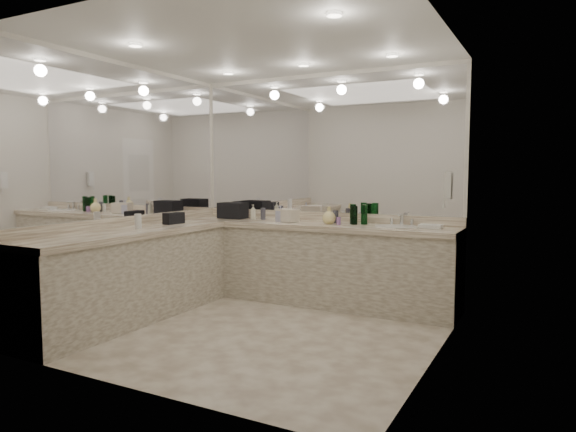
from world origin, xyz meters
The scene contains 35 objects.
floor centered at (0.00, 0.00, 0.00)m, with size 3.20×3.20×0.00m, color beige.
ceiling centered at (0.00, 0.00, 2.60)m, with size 3.20×3.20×0.00m, color white.
wall_back centered at (0.00, 1.50, 1.30)m, with size 3.20×0.02×2.60m, color silver.
wall_left centered at (-1.60, 0.00, 1.30)m, with size 0.02×3.00×2.60m, color silver.
wall_right centered at (1.60, 0.00, 1.30)m, with size 0.02×3.00×2.60m, color silver.
vanity_back_base centered at (0.00, 1.20, 0.42)m, with size 3.20×0.60×0.84m, color beige.
vanity_back_top centered at (0.00, 1.19, 0.87)m, with size 3.20×0.64×0.06m, color #F2E3CB.
vanity_left_base centered at (-1.30, -0.30, 0.42)m, with size 0.60×2.40×0.84m, color beige.
vanity_left_top centered at (-1.29, -0.30, 0.87)m, with size 0.64×2.42×0.06m, color #F2E3CB.
backsplash_back centered at (0.00, 1.48, 0.95)m, with size 3.20×0.04×0.10m, color #F2E3CB.
backsplash_left centered at (-1.58, 0.00, 0.95)m, with size 0.04×3.00×0.10m, color #F2E3CB.
mirror_back centered at (0.00, 1.49, 1.77)m, with size 3.12×0.01×1.55m, color white.
mirror_left centered at (-1.59, 0.00, 1.77)m, with size 0.01×2.92×1.55m, color white.
sink centered at (0.95, 1.20, 0.90)m, with size 0.44×0.44×0.03m, color white.
faucet centered at (0.95, 1.41, 0.97)m, with size 0.24×0.16×0.14m, color silver.
wall_phone centered at (1.56, 0.70, 1.35)m, with size 0.06×0.10×0.24m, color white.
door centered at (1.59, -0.50, 1.05)m, with size 0.02×0.82×2.10m, color white.
black_toiletry_bag centered at (-1.08, 1.22, 0.99)m, with size 0.33×0.21×0.19m, color black.
black_bag_spill centered at (-1.30, 0.38, 0.96)m, with size 0.11×0.23×0.13m, color black.
cream_cosmetic_case centered at (-0.30, 1.16, 0.97)m, with size 0.24×0.15×0.14m, color beige.
hand_towel centered at (1.29, 1.23, 0.92)m, with size 0.22×0.15×0.04m, color white.
lotion_left centered at (-1.30, -0.16, 0.98)m, with size 0.07×0.07×0.16m, color white.
soap_bottle_a centered at (-0.78, 1.20, 0.99)m, with size 0.07×0.07×0.18m, color beige.
soap_bottle_b centered at (-0.39, 1.15, 0.99)m, with size 0.08×0.09×0.19m, color #B1B1CE.
soap_bottle_c centered at (0.21, 1.17, 1.00)m, with size 0.15×0.15×0.19m, color #F8E693.
green_bottle_0 centered at (0.46, 1.25, 1.00)m, with size 0.07×0.07×0.20m, color #0A4315.
green_bottle_1 centered at (0.57, 1.30, 1.01)m, with size 0.07×0.07×0.21m, color #0A4315.
green_bottle_2 centered at (0.48, 1.23, 1.00)m, with size 0.07×0.07×0.20m, color #0A4315.
green_bottle_3 centered at (0.43, 1.31, 1.01)m, with size 0.07×0.07×0.22m, color #0A4315.
amenity_bottle_0 centered at (0.17, 1.29, 0.96)m, with size 0.05×0.05×0.11m, color white.
amenity_bottle_1 centered at (-1.04, 1.19, 0.93)m, with size 0.05×0.05×0.06m, color white.
amenity_bottle_2 centered at (0.23, 1.30, 0.97)m, with size 0.06×0.06×0.14m, color #3F3F4C.
amenity_bottle_3 centered at (-0.68, 1.26, 0.97)m, with size 0.06×0.06×0.14m, color #3F3F4C.
amenity_bottle_4 centered at (0.45, 1.25, 0.93)m, with size 0.07×0.07×0.07m, color #9966B2.
amenity_bottle_5 centered at (0.33, 1.14, 0.94)m, with size 0.05×0.05×0.08m, color #9966B2.
Camera 1 is at (2.41, -3.99, 1.46)m, focal length 32.00 mm.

